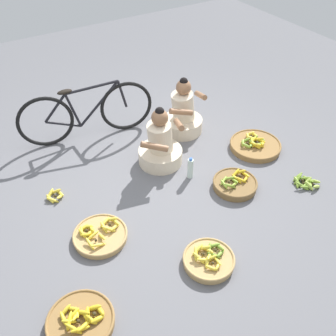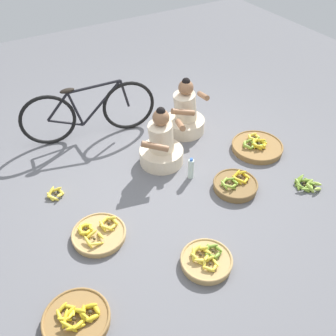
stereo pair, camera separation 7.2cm
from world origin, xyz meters
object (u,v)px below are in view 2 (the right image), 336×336
(vendor_woman_behind, at_px, (185,115))
(banana_basket_front_center, at_px, (235,185))
(banana_basket_back_left, at_px, (206,260))
(loose_bananas_mid_right, at_px, (307,185))
(water_bottle, at_px, (191,169))
(vendor_woman_front, at_px, (162,146))
(banana_basket_front_right, at_px, (257,146))
(banana_basket_near_vendor, at_px, (77,319))
(banana_basket_mid_left, at_px, (99,234))
(loose_bananas_back_right, at_px, (55,194))
(bicycle_leaning, at_px, (89,112))

(vendor_woman_behind, bearing_deg, banana_basket_front_center, -95.31)
(banana_basket_back_left, relative_size, loose_bananas_mid_right, 1.72)
(banana_basket_front_center, bearing_deg, loose_bananas_mid_right, -28.35)
(water_bottle, bearing_deg, banana_basket_front_center, -51.12)
(vendor_woman_front, bearing_deg, banana_basket_front_right, -18.56)
(vendor_woman_behind, distance_m, banana_basket_near_vendor, 2.85)
(banana_basket_front_center, xyz_separation_m, banana_basket_back_left, (-0.85, -0.66, -0.00))
(banana_basket_front_center, xyz_separation_m, loose_bananas_mid_right, (0.71, -0.38, -0.02))
(banana_basket_mid_left, bearing_deg, banana_basket_front_right, 7.88)
(banana_basket_near_vendor, bearing_deg, banana_basket_front_right, 20.88)
(vendor_woman_behind, relative_size, banana_basket_front_center, 1.56)
(vendor_woman_behind, xyz_separation_m, loose_bananas_mid_right, (0.59, -1.61, -0.21))
(loose_bananas_mid_right, xyz_separation_m, water_bottle, (-1.03, 0.79, 0.10))
(banana_basket_mid_left, xyz_separation_m, loose_bananas_mid_right, (2.28, -0.50, -0.01))
(loose_bananas_back_right, bearing_deg, loose_bananas_mid_right, -27.22)
(banana_basket_near_vendor, xyz_separation_m, loose_bananas_back_right, (0.30, 1.50, -0.02))
(banana_basket_near_vendor, bearing_deg, banana_basket_back_left, -2.50)
(banana_basket_near_vendor, relative_size, loose_bananas_mid_right, 1.96)
(vendor_woman_front, bearing_deg, water_bottle, -70.41)
(bicycle_leaning, distance_m, banana_basket_front_right, 2.15)
(banana_basket_back_left, bearing_deg, vendor_woman_behind, 63.12)
(banana_basket_front_right, distance_m, loose_bananas_mid_right, 0.81)
(banana_basket_mid_left, relative_size, loose_bananas_back_right, 2.48)
(banana_basket_mid_left, relative_size, water_bottle, 1.94)
(banana_basket_mid_left, distance_m, loose_bananas_mid_right, 2.33)
(bicycle_leaning, relative_size, water_bottle, 6.14)
(banana_basket_mid_left, relative_size, banana_basket_back_left, 1.11)
(vendor_woman_front, xyz_separation_m, banana_basket_front_right, (1.15, -0.39, -0.19))
(vendor_woman_front, relative_size, banana_basket_mid_left, 1.42)
(banana_basket_front_center, relative_size, banana_basket_front_right, 0.78)
(bicycle_leaning, distance_m, water_bottle, 1.52)
(banana_basket_front_right, height_order, loose_bananas_mid_right, banana_basket_front_right)
(vendor_woman_front, bearing_deg, bicycle_leaning, 118.93)
(banana_basket_front_center, distance_m, loose_bananas_mid_right, 0.80)
(vendor_woman_front, relative_size, water_bottle, 2.76)
(loose_bananas_back_right, bearing_deg, water_bottle, -18.61)
(vendor_woman_front, xyz_separation_m, loose_bananas_back_right, (-1.29, 0.07, -0.21))
(vendor_woman_behind, bearing_deg, vendor_woman_front, -144.79)
(vendor_woman_behind, height_order, banana_basket_mid_left, vendor_woman_behind)
(banana_basket_front_center, bearing_deg, loose_bananas_back_right, 153.25)
(vendor_woman_front, xyz_separation_m, banana_basket_mid_left, (-1.10, -0.70, -0.20))
(banana_basket_mid_left, height_order, banana_basket_near_vendor, banana_basket_near_vendor)
(banana_basket_front_center, relative_size, water_bottle, 1.81)
(vendor_woman_behind, distance_m, banana_basket_front_center, 1.25)
(vendor_woman_front, height_order, banana_basket_mid_left, vendor_woman_front)
(vendor_woman_behind, xyz_separation_m, loose_bananas_back_right, (-1.87, -0.34, -0.21))
(water_bottle, bearing_deg, loose_bananas_back_right, 161.39)
(banana_basket_back_left, distance_m, loose_bananas_back_right, 1.80)
(bicycle_leaning, bearing_deg, banana_basket_mid_left, -109.59)
(banana_basket_back_left, distance_m, banana_basket_near_vendor, 1.21)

